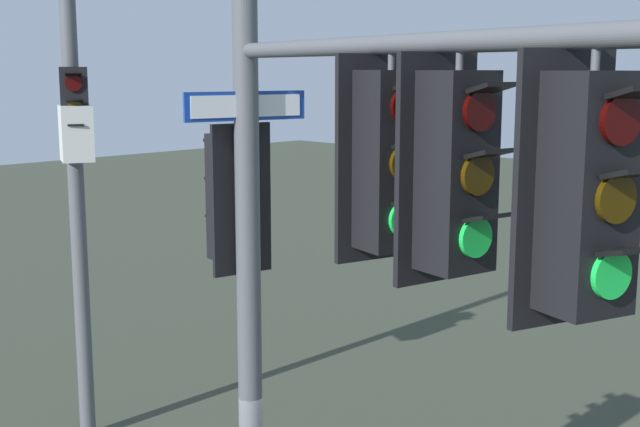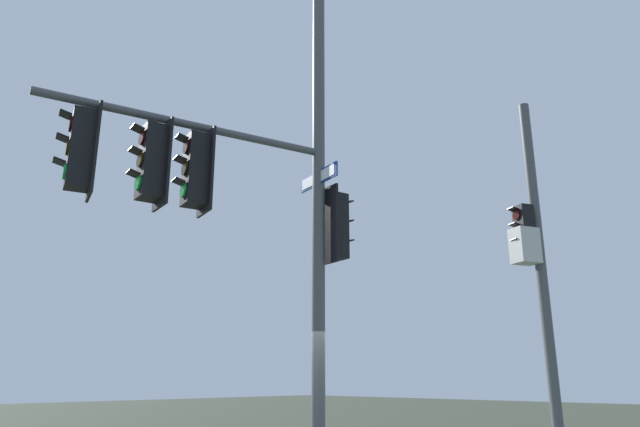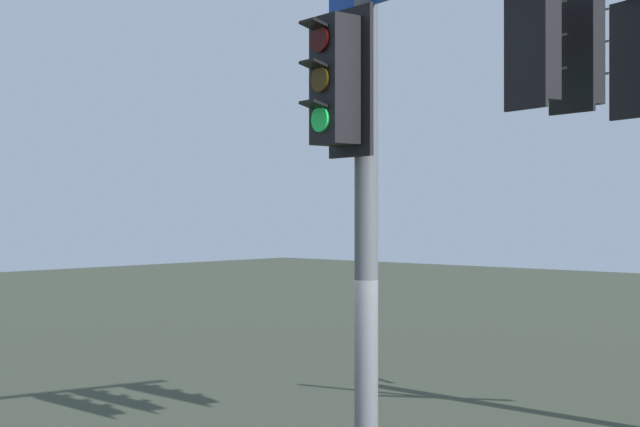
# 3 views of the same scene
# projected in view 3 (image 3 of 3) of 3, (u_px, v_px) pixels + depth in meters

# --- Properties ---
(main_signal_pole_assembly) EXTENTS (4.47, 4.89, 9.95)m
(main_signal_pole_assembly) POSITION_uv_depth(u_px,v_px,m) (457.00, 4.00, 8.63)
(main_signal_pole_assembly) COLOR #4C4F54
(main_signal_pole_assembly) RESTS_ON ground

